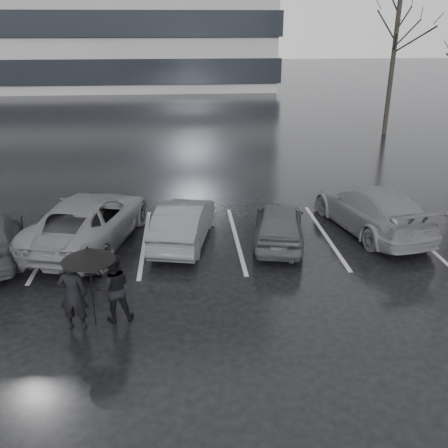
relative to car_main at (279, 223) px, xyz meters
name	(u,v)px	position (x,y,z in m)	size (l,w,h in m)	color
ground	(224,278)	(-1.84, -2.13, -0.61)	(160.00, 160.00, 0.00)	black
car_main	(279,223)	(0.00, 0.00, 0.00)	(1.44, 3.58, 1.22)	black
car_west_a	(184,222)	(-2.84, 0.27, 0.02)	(1.34, 3.84, 1.27)	#2E2E30
car_west_b	(88,220)	(-5.65, 0.42, 0.12)	(2.43, 5.26, 1.46)	#474649
car_east	(372,209)	(3.08, 0.67, 0.11)	(2.01, 4.94, 1.43)	#474649
pedestrian_left	(73,295)	(-5.22, -4.15, 0.22)	(0.60, 0.40, 1.66)	black
pedestrian_right	(114,288)	(-4.39, -3.86, 0.19)	(0.77, 0.60, 1.59)	black
umbrella	(88,254)	(-4.83, -4.06, 1.12)	(1.12, 1.12, 1.90)	black
stall_stripes	(191,240)	(-2.64, 0.37, -0.61)	(19.72, 5.00, 0.00)	#A0A0A3
tree_north	(393,59)	(9.16, 14.87, 3.64)	(0.26, 0.26, 8.50)	black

